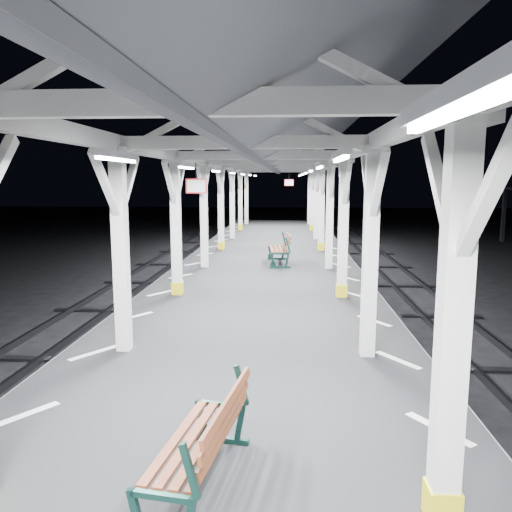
# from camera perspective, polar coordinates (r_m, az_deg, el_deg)

# --- Properties ---
(ground) EXTENTS (120.00, 120.00, 0.00)m
(ground) POSITION_cam_1_polar(r_m,az_deg,el_deg) (10.57, -0.38, -12.42)
(ground) COLOR black
(ground) RESTS_ON ground
(platform) EXTENTS (6.00, 50.00, 1.00)m
(platform) POSITION_cam_1_polar(r_m,az_deg,el_deg) (10.40, -0.38, -9.85)
(platform) COLOR black
(platform) RESTS_ON ground
(hazard_stripes_left) EXTENTS (1.00, 48.00, 0.01)m
(hazard_stripes_left) POSITION_cam_1_polar(r_m,az_deg,el_deg) (10.71, -13.67, -6.74)
(hazard_stripes_left) COLOR silver
(hazard_stripes_left) RESTS_ON platform
(hazard_stripes_right) EXTENTS (1.00, 48.00, 0.01)m
(hazard_stripes_right) POSITION_cam_1_polar(r_m,az_deg,el_deg) (10.37, 13.35, -7.23)
(hazard_stripes_right) COLOR silver
(hazard_stripes_right) RESTS_ON platform
(track_left) EXTENTS (2.20, 60.00, 0.16)m
(track_left) POSITION_cam_1_polar(r_m,az_deg,el_deg) (11.97, -25.42, -10.32)
(track_left) COLOR #2D2D33
(track_left) RESTS_ON ground
(track_right) EXTENTS (2.20, 60.00, 0.16)m
(track_right) POSITION_cam_1_polar(r_m,az_deg,el_deg) (11.36, 26.23, -11.40)
(track_right) COLOR #2D2D33
(track_right) RESTS_ON ground
(canopy) EXTENTS (5.40, 49.00, 4.65)m
(canopy) POSITION_cam_1_polar(r_m,az_deg,el_deg) (9.87, -0.41, 13.05)
(canopy) COLOR silver
(canopy) RESTS_ON platform
(bench_near) EXTENTS (0.85, 1.73, 0.90)m
(bench_near) POSITION_cam_1_polar(r_m,az_deg,el_deg) (4.84, -5.60, -20.09)
(bench_near) COLOR #0F2C26
(bench_near) RESTS_ON platform
(bench_mid) EXTENTS (0.84, 1.91, 1.01)m
(bench_mid) POSITION_cam_1_polar(r_m,az_deg,el_deg) (16.80, 2.96, 0.91)
(bench_mid) COLOR #0F2C26
(bench_mid) RESTS_ON platform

